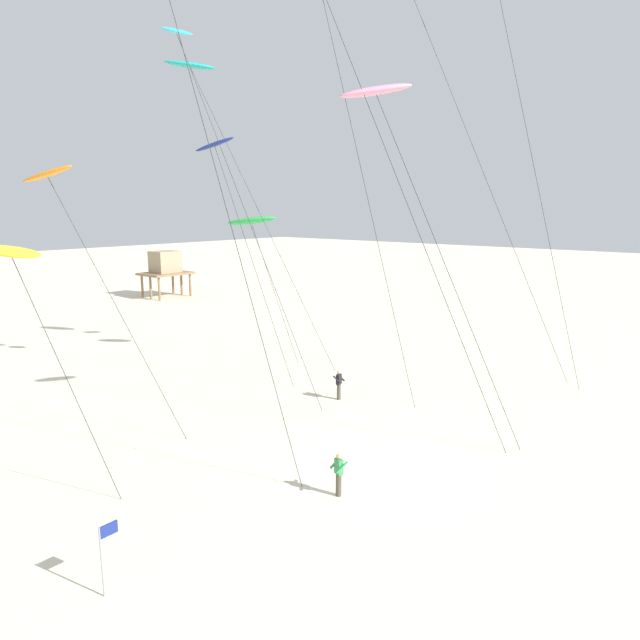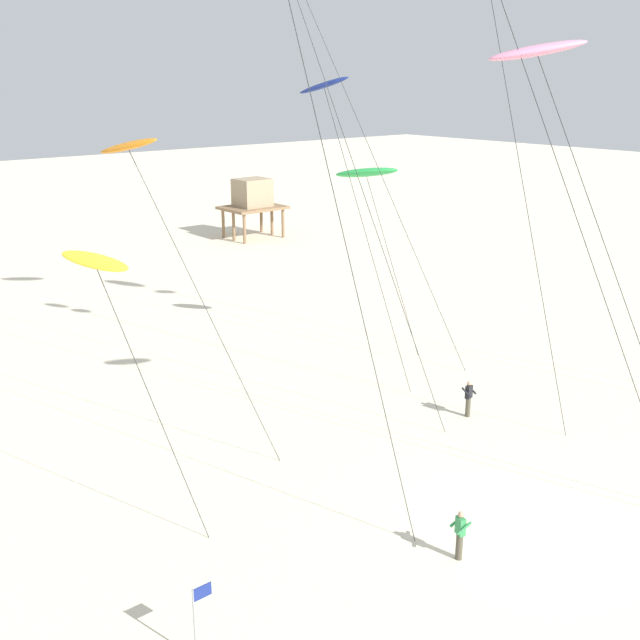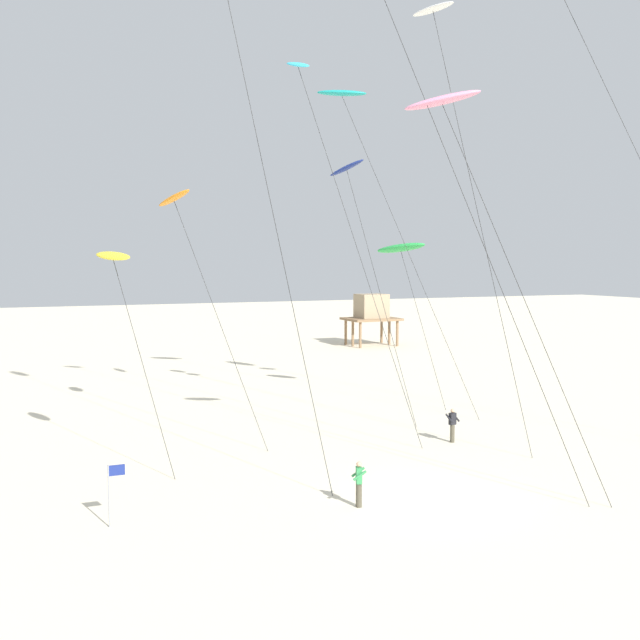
{
  "view_description": "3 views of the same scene",
  "coord_description": "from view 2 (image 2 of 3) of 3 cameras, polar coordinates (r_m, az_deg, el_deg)",
  "views": [
    {
      "loc": [
        -17.99,
        -11.63,
        10.54
      ],
      "look_at": [
        3.1,
        6.06,
        5.01
      ],
      "focal_mm": 31.61,
      "sensor_mm": 36.0,
      "label": 1
    },
    {
      "loc": [
        -19.23,
        -12.64,
        14.3
      ],
      "look_at": [
        -0.86,
        9.24,
        5.2
      ],
      "focal_mm": 42.9,
      "sensor_mm": 36.0,
      "label": 2
    },
    {
      "loc": [
        -14.28,
        -22.58,
        8.79
      ],
      "look_at": [
        0.45,
        11.17,
        5.85
      ],
      "focal_mm": 40.72,
      "sensor_mm": 36.0,
      "label": 3
    }
  ],
  "objects": [
    {
      "name": "kite_pink",
      "position": [
        25.37,
        16.01,
        18.57
      ],
      "size": [
        5.36,
        6.65,
        15.51
      ],
      "color": "pink",
      "rests_on": "ground"
    },
    {
      "name": "kite_yellow",
      "position": [
        23.87,
        -16.41,
        4.09
      ],
      "size": [
        2.71,
        3.97,
        9.4
      ],
      "color": "yellow",
      "rests_on": "ground"
    },
    {
      "name": "stilt_house",
      "position": [
        71.34,
        -5.06,
        9.11
      ],
      "size": [
        5.43,
        4.3,
        5.46
      ],
      "color": "#846647",
      "rests_on": "ground"
    },
    {
      "name": "kite_orange",
      "position": [
        28.98,
        -14.05,
        12.33
      ],
      "size": [
        4.02,
        6.0,
        12.44
      ],
      "color": "orange",
      "rests_on": "ground"
    },
    {
      "name": "marker_flag",
      "position": [
        20.88,
        -9.04,
        -20.43
      ],
      "size": [
        0.56,
        0.05,
        2.1
      ],
      "color": "gray",
      "rests_on": "ground"
    },
    {
      "name": "kite_navy",
      "position": [
        34.65,
        0.38,
        16.84
      ],
      "size": [
        3.32,
        4.68,
        14.47
      ],
      "color": "navy",
      "rests_on": "ground"
    },
    {
      "name": "kite_flyer_middle",
      "position": [
        24.78,
        10.4,
        -15.41
      ],
      "size": [
        0.65,
        0.66,
        1.67
      ],
      "color": "#4C4738",
      "rests_on": "ground"
    },
    {
      "name": "kite_flyer_nearest",
      "position": [
        34.27,
        11.02,
        -5.71
      ],
      "size": [
        0.6,
        0.58,
        1.67
      ],
      "color": "#4C4738",
      "rests_on": "ground"
    },
    {
      "name": "ground_plane",
      "position": [
        27.09,
        14.59,
        -14.83
      ],
      "size": [
        260.0,
        260.0,
        0.0
      ],
      "primitive_type": "plane",
      "color": "beige"
    },
    {
      "name": "kite_green",
      "position": [
        39.73,
        3.49,
        10.9
      ],
      "size": [
        3.05,
        4.14,
        10.15
      ],
      "color": "green",
      "rests_on": "ground"
    }
  ]
}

